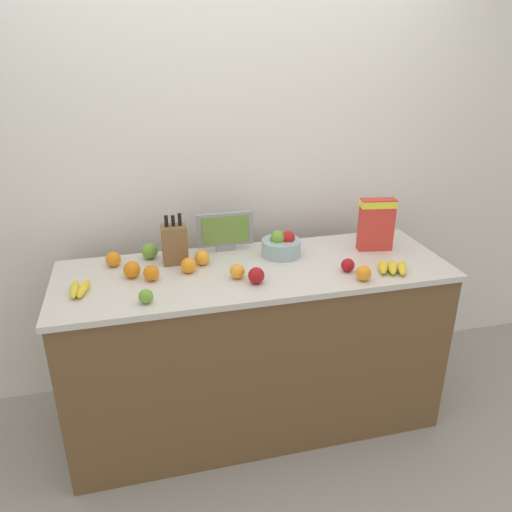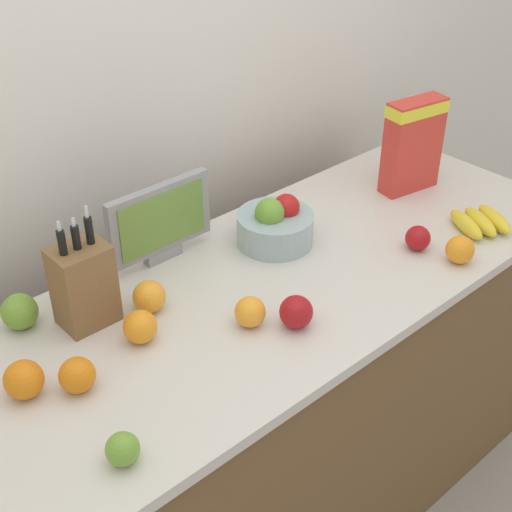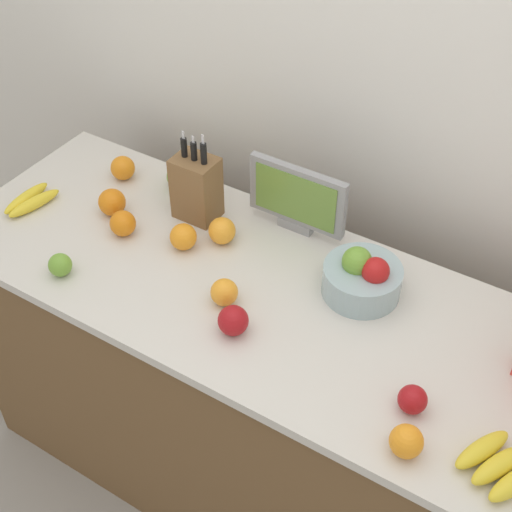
# 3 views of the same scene
# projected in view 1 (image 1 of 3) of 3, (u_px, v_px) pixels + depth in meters

# --- Properties ---
(ground_plane) EXTENTS (14.00, 14.00, 0.00)m
(ground_plane) POSITION_uv_depth(u_px,v_px,m) (255.00, 416.00, 2.86)
(ground_plane) COLOR gray
(wall_back) EXTENTS (9.00, 0.06, 2.60)m
(wall_back) POSITION_uv_depth(u_px,v_px,m) (231.00, 171.00, 2.83)
(wall_back) COLOR silver
(wall_back) RESTS_ON ground_plane
(counter) EXTENTS (1.96, 0.68, 0.94)m
(counter) POSITION_uv_depth(u_px,v_px,m) (255.00, 347.00, 2.67)
(counter) COLOR brown
(counter) RESTS_ON ground_plane
(knife_block) EXTENTS (0.12, 0.10, 0.29)m
(knife_block) POSITION_uv_depth(u_px,v_px,m) (175.00, 244.00, 2.51)
(knife_block) COLOR brown
(knife_block) RESTS_ON counter
(small_monitor) EXTENTS (0.30, 0.03, 0.21)m
(small_monitor) POSITION_uv_depth(u_px,v_px,m) (225.00, 230.00, 2.66)
(small_monitor) COLOR gray
(small_monitor) RESTS_ON counter
(cereal_box) EXTENTS (0.19, 0.10, 0.28)m
(cereal_box) POSITION_uv_depth(u_px,v_px,m) (376.00, 222.00, 2.66)
(cereal_box) COLOR red
(cereal_box) RESTS_ON counter
(fruit_bowl) EXTENTS (0.21, 0.21, 0.14)m
(fruit_bowl) POSITION_uv_depth(u_px,v_px,m) (281.00, 246.00, 2.62)
(fruit_bowl) COLOR #99B2B7
(fruit_bowl) RESTS_ON counter
(banana_bunch_left) EXTENTS (0.09, 0.18, 0.04)m
(banana_bunch_left) POSITION_uv_depth(u_px,v_px,m) (79.00, 289.00, 2.24)
(banana_bunch_left) COLOR yellow
(banana_bunch_left) RESTS_ON counter
(banana_bunch_right) EXTENTS (0.19, 0.19, 0.04)m
(banana_bunch_right) POSITION_uv_depth(u_px,v_px,m) (393.00, 267.00, 2.45)
(banana_bunch_right) COLOR yellow
(banana_bunch_right) RESTS_ON counter
(apple_front) EXTENTS (0.07, 0.07, 0.07)m
(apple_front) POSITION_uv_depth(u_px,v_px,m) (348.00, 265.00, 2.44)
(apple_front) COLOR #A31419
(apple_front) RESTS_ON counter
(apple_rightmost) EXTENTS (0.06, 0.06, 0.06)m
(apple_rightmost) POSITION_uv_depth(u_px,v_px,m) (146.00, 296.00, 2.15)
(apple_rightmost) COLOR #6B9E33
(apple_rightmost) RESTS_ON counter
(apple_by_knife_block) EXTENTS (0.08, 0.08, 0.08)m
(apple_by_knife_block) POSITION_uv_depth(u_px,v_px,m) (150.00, 251.00, 2.58)
(apple_by_knife_block) COLOR #6B9E33
(apple_by_knife_block) RESTS_ON counter
(apple_near_bananas) EXTENTS (0.08, 0.08, 0.08)m
(apple_near_bananas) POSITION_uv_depth(u_px,v_px,m) (256.00, 276.00, 2.32)
(apple_near_bananas) COLOR #A31419
(apple_near_bananas) RESTS_ON counter
(orange_mid_right) EXTENTS (0.08, 0.08, 0.08)m
(orange_mid_right) POSITION_uv_depth(u_px,v_px,m) (189.00, 265.00, 2.43)
(orange_mid_right) COLOR orange
(orange_mid_right) RESTS_ON counter
(orange_front_center) EXTENTS (0.08, 0.08, 0.08)m
(orange_front_center) POSITION_uv_depth(u_px,v_px,m) (151.00, 273.00, 2.35)
(orange_front_center) COLOR orange
(orange_front_center) RESTS_ON counter
(orange_by_cereal) EXTENTS (0.08, 0.08, 0.08)m
(orange_by_cereal) POSITION_uv_depth(u_px,v_px,m) (113.00, 259.00, 2.50)
(orange_by_cereal) COLOR orange
(orange_by_cereal) RESTS_ON counter
(orange_mid_left) EXTENTS (0.07, 0.07, 0.07)m
(orange_mid_left) POSITION_uv_depth(u_px,v_px,m) (363.00, 273.00, 2.35)
(orange_mid_left) COLOR orange
(orange_mid_left) RESTS_ON counter
(orange_front_left) EXTENTS (0.07, 0.07, 0.07)m
(orange_front_left) POSITION_uv_depth(u_px,v_px,m) (237.00, 271.00, 2.37)
(orange_front_left) COLOR orange
(orange_front_left) RESTS_ON counter
(orange_back_center) EXTENTS (0.08, 0.08, 0.08)m
(orange_back_center) POSITION_uv_depth(u_px,v_px,m) (202.00, 258.00, 2.51)
(orange_back_center) COLOR orange
(orange_back_center) RESTS_ON counter
(orange_near_bowl) EXTENTS (0.08, 0.08, 0.08)m
(orange_near_bowl) POSITION_uv_depth(u_px,v_px,m) (132.00, 270.00, 2.38)
(orange_near_bowl) COLOR orange
(orange_near_bowl) RESTS_ON counter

